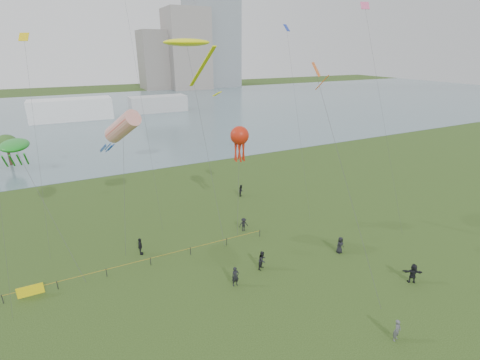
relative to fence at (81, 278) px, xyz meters
name	(u,v)px	position (x,y,z in m)	size (l,w,h in m)	color
ground_plane	(298,318)	(14.64, -12.09, -0.55)	(400.00, 400.00, 0.00)	#233A12
lake	(114,114)	(14.64, 87.91, -0.53)	(400.00, 120.00, 0.08)	slate
building_mid	(187,50)	(60.64, 149.91, 18.45)	(20.00, 20.00, 38.00)	gray
building_low	(157,60)	(46.64, 155.91, 13.45)	(16.00, 18.00, 28.00)	slate
pavilion_left	(71,109)	(2.64, 82.91, 2.45)	(22.00, 8.00, 6.00)	white
pavilion_right	(158,104)	(28.64, 85.91, 1.95)	(18.00, 7.00, 5.00)	silver
fence	(81,278)	(0.00, 0.00, 0.00)	(24.07, 0.07, 1.05)	black
kite_flyer	(397,330)	(19.60, -16.95, 0.30)	(0.62, 0.41, 1.71)	#4F5256
spectator_a	(262,260)	(15.39, -5.27, 0.37)	(0.90, 0.70, 1.85)	black
spectator_b	(244,225)	(17.14, 1.98, 0.25)	(1.04, 0.60, 1.60)	black
spectator_c	(140,246)	(5.67, 2.31, 0.35)	(1.06, 0.44, 1.81)	black
spectator_d	(340,245)	(23.80, -6.39, 0.32)	(0.85, 0.55, 1.74)	black
spectator_e	(413,273)	(26.24, -12.97, 0.37)	(1.71, 0.54, 1.84)	black
spectator_f	(235,277)	(12.05, -6.38, 0.36)	(0.67, 0.44, 1.82)	black
spectator_g	(241,190)	(21.41, 11.05, 0.27)	(0.81, 0.63, 1.66)	black
kite_stingray	(187,43)	(13.81, 8.81, 19.44)	(5.11, 10.67, 20.47)	#3F3F42
kite_windsock	(122,127)	(5.83, 5.88, 11.77)	(4.19, 5.61, 14.20)	#3F3F42
kite_creature	(15,146)	(-3.60, 7.98, 10.53)	(5.20, 10.35, 11.55)	#3F3F42
kite_octopus	(240,136)	(17.78, 4.30, 9.88)	(2.72, 3.84, 11.56)	#3F3F42
kite_delta	(320,83)	(20.53, -5.30, 16.20)	(1.41, 10.27, 18.40)	#3F3F42
small_kites	(174,11)	(12.05, 7.03, 22.28)	(35.04, 11.44, 5.97)	yellow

